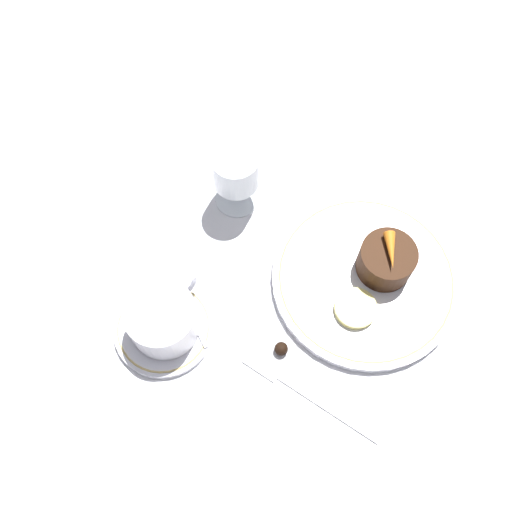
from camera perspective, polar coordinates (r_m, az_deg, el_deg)
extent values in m
plane|color=white|center=(0.83, 7.51, -3.54)|extent=(3.00, 3.00, 0.00)
cylinder|color=white|center=(0.84, 10.35, -2.20)|extent=(0.26, 0.26, 0.01)
torus|color=tan|center=(0.83, 10.41, -2.06)|extent=(0.24, 0.24, 0.00)
cylinder|color=white|center=(0.81, -8.75, -6.84)|extent=(0.13, 0.13, 0.01)
torus|color=tan|center=(0.81, -8.79, -6.76)|extent=(0.12, 0.12, 0.00)
cylinder|color=white|center=(0.78, -8.89, -6.01)|extent=(0.09, 0.09, 0.06)
cylinder|color=#331E0F|center=(0.77, -8.94, -5.91)|extent=(0.08, 0.08, 0.05)
torus|color=white|center=(0.79, -6.48, -2.85)|extent=(0.04, 0.01, 0.04)
cube|color=silver|center=(0.80, -6.09, -5.92)|extent=(0.05, 0.08, 0.00)
ellipsoid|color=silver|center=(0.82, -7.67, -2.60)|extent=(0.02, 0.03, 0.00)
cylinder|color=silver|center=(0.89, -1.80, 5.60)|extent=(0.07, 0.07, 0.01)
cylinder|color=silver|center=(0.86, -1.85, 6.43)|extent=(0.01, 0.01, 0.05)
cylinder|color=silver|center=(0.82, -1.95, 8.24)|extent=(0.07, 0.07, 0.06)
cylinder|color=maroon|center=(0.83, -1.93, 7.85)|extent=(0.06, 0.06, 0.03)
cube|color=silver|center=(0.79, 6.85, -14.18)|extent=(0.01, 0.15, 0.01)
cube|color=silver|center=(0.79, 0.61, -10.35)|extent=(0.02, 0.05, 0.01)
cylinder|color=#381E0F|center=(0.82, 12.30, -0.39)|extent=(0.08, 0.08, 0.05)
cone|color=orange|center=(0.79, 12.74, 0.52)|extent=(0.05, 0.04, 0.02)
cylinder|color=#EFE075|center=(0.81, 9.45, -4.95)|extent=(0.06, 0.06, 0.01)
sphere|color=black|center=(0.79, 2.41, -8.82)|extent=(0.02, 0.02, 0.02)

